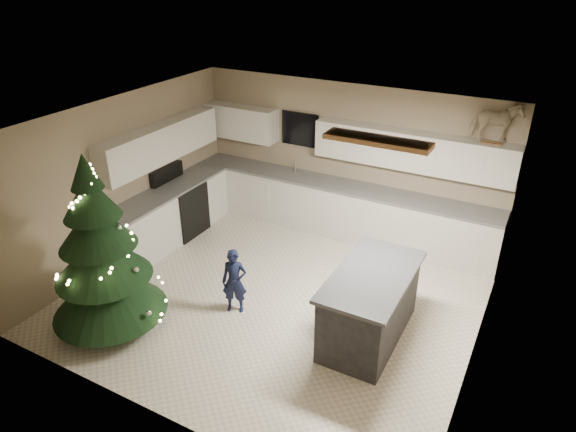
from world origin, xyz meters
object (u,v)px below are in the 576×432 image
(island, at_px, (370,305))
(rocking_horse, at_px, (496,123))
(toddler, at_px, (234,281))
(bar_stool, at_px, (336,297))
(christmas_tree, at_px, (102,261))

(island, distance_m, rocking_horse, 3.22)
(island, distance_m, toddler, 1.85)
(bar_stool, height_order, christmas_tree, christmas_tree)
(island, relative_size, rocking_horse, 2.25)
(toddler, xyz_separation_m, rocking_horse, (2.64, 2.89, 1.84))
(christmas_tree, height_order, rocking_horse, rocking_horse)
(island, bearing_deg, bar_stool, -167.98)
(bar_stool, bearing_deg, rocking_horse, 64.43)
(toddler, bearing_deg, bar_stool, -11.31)
(island, bearing_deg, rocking_horse, 71.91)
(toddler, relative_size, rocking_horse, 1.26)
(bar_stool, bearing_deg, island, 12.02)
(christmas_tree, bearing_deg, toddler, 38.94)
(island, height_order, bar_stool, island)
(bar_stool, relative_size, rocking_horse, 0.92)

